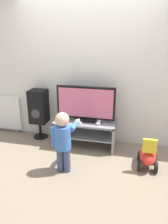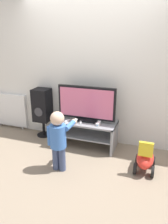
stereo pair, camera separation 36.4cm
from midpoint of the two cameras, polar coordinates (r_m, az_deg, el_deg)
ground_plane at (r=3.79m, az=2.04°, el=-10.41°), size 16.00×16.00×0.00m
wall_back at (r=3.88m, az=4.85°, el=10.70°), size 10.00×0.06×2.60m
tv_stand at (r=3.86m, az=3.19°, el=-4.64°), size 1.07×0.49×0.47m
television at (r=3.71m, az=3.42°, el=2.00°), size 1.01×0.20×0.61m
game_console at (r=3.66m, az=6.69°, el=-3.03°), size 0.05×0.17×0.04m
remote_primary at (r=3.77m, az=-1.69°, el=-2.38°), size 0.07×0.13×0.03m
remote_secondary at (r=3.70m, az=1.94°, el=-2.78°), size 0.07×0.13×0.03m
child at (r=3.10m, az=-3.34°, el=-6.45°), size 0.35×0.51×0.91m
speaker_tower at (r=4.19m, az=-8.44°, el=1.49°), size 0.31×0.30×0.94m
ride_on_toy at (r=3.40m, az=18.73°, el=-11.55°), size 0.28×0.49×0.52m
radiator at (r=4.81m, az=-16.90°, el=0.57°), size 0.84×0.08×0.74m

